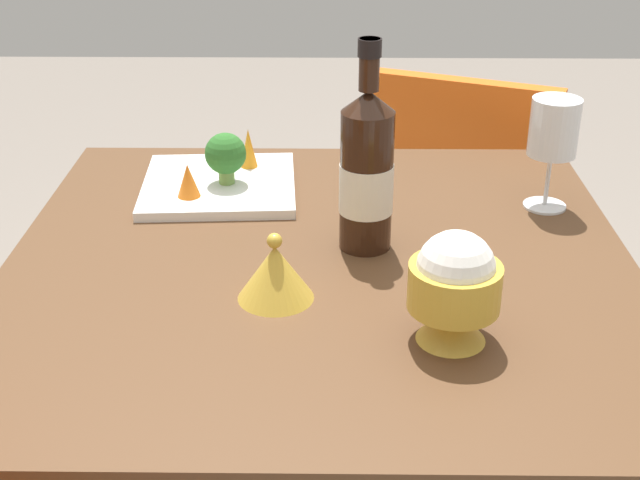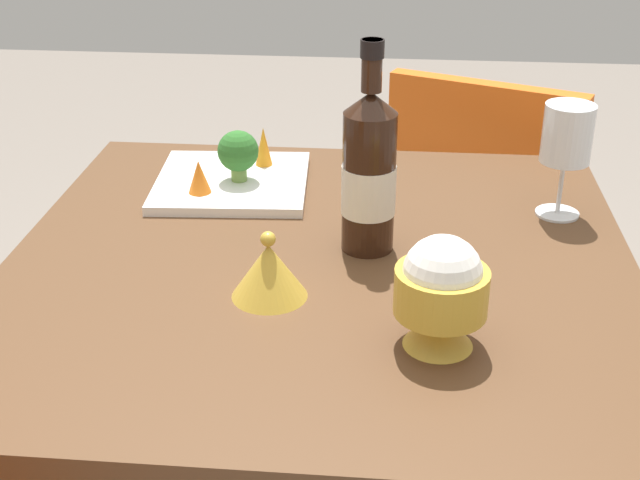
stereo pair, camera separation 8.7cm
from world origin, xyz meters
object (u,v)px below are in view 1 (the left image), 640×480
at_px(rice_bowl, 454,286).
at_px(serving_plate, 219,185).
at_px(broccoli_floret, 226,155).
at_px(rice_bowl_lid, 275,272).
at_px(carrot_garnish_right, 249,148).
at_px(wine_glass, 554,130).
at_px(carrot_garnish_left, 188,180).
at_px(chair_by_wall, 461,212).
at_px(wine_bottle, 367,171).

height_order(rice_bowl, serving_plate, rice_bowl).
relative_size(rice_bowl, broccoli_floret, 1.65).
distance_m(rice_bowl_lid, carrot_garnish_right, 0.43).
bearing_deg(rice_bowl, rice_bowl_lid, 65.97).
height_order(wine_glass, carrot_garnish_right, wine_glass).
bearing_deg(carrot_garnish_right, rice_bowl, -151.11).
xyz_separation_m(rice_bowl, rice_bowl_lid, (0.10, 0.22, -0.04)).
bearing_deg(rice_bowl_lid, serving_plate, 17.88).
distance_m(carrot_garnish_left, carrot_garnish_right, 0.16).
bearing_deg(rice_bowl, carrot_garnish_left, 43.69).
bearing_deg(rice_bowl, serving_plate, 36.13).
xyz_separation_m(chair_by_wall, carrot_garnish_left, (-0.48, 0.52, 0.27)).
relative_size(chair_by_wall, rice_bowl_lid, 8.50).
bearing_deg(rice_bowl, carrot_garnish_right, 28.89).
bearing_deg(carrot_garnish_right, rice_bowl_lid, -170.56).
bearing_deg(serving_plate, rice_bowl, -143.87).
bearing_deg(wine_bottle, broccoli_floret, 48.47).
height_order(chair_by_wall, wine_glass, wine_glass).
height_order(wine_glass, rice_bowl_lid, wine_glass).
bearing_deg(serving_plate, carrot_garnish_left, 148.39).
bearing_deg(wine_bottle, rice_bowl, -159.06).
bearing_deg(wine_bottle, serving_plate, 48.97).
xyz_separation_m(wine_glass, carrot_garnish_right, (0.13, 0.48, -0.08)).
bearing_deg(broccoli_floret, wine_glass, -96.06).
height_order(wine_glass, rice_bowl, wine_glass).
relative_size(wine_bottle, wine_glass, 1.70).
bearing_deg(carrot_garnish_right, carrot_garnish_left, 146.82).
relative_size(wine_glass, serving_plate, 0.68).
bearing_deg(chair_by_wall, wine_bottle, -88.95).
xyz_separation_m(wine_bottle, serving_plate, (0.21, 0.24, -0.11)).
bearing_deg(carrot_garnish_left, wine_glass, -89.87).
distance_m(wine_bottle, rice_bowl, 0.27).
relative_size(chair_by_wall, rice_bowl, 6.00).
distance_m(wine_glass, broccoli_floret, 0.52).
relative_size(wine_glass, rice_bowl, 1.26).
height_order(serving_plate, carrot_garnish_left, carrot_garnish_left).
distance_m(wine_bottle, carrot_garnish_left, 0.32).
xyz_separation_m(carrot_garnish_left, carrot_garnish_right, (0.13, -0.08, 0.01)).
bearing_deg(rice_bowl_lid, carrot_garnish_right, 9.44).
distance_m(wine_bottle, broccoli_floret, 0.30).
relative_size(chair_by_wall, wine_glass, 4.75).
bearing_deg(carrot_garnish_left, broccoli_floret, -44.24).
distance_m(chair_by_wall, broccoli_floret, 0.69).
relative_size(rice_bowl, serving_plate, 0.54).
relative_size(wine_bottle, rice_bowl, 2.14).
bearing_deg(serving_plate, broccoli_floret, -122.39).
height_order(serving_plate, carrot_garnish_right, carrot_garnish_right).
relative_size(rice_bowl, rice_bowl_lid, 1.42).
bearing_deg(wine_bottle, carrot_garnish_right, 35.25).
height_order(rice_bowl, rice_bowl_lid, rice_bowl).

